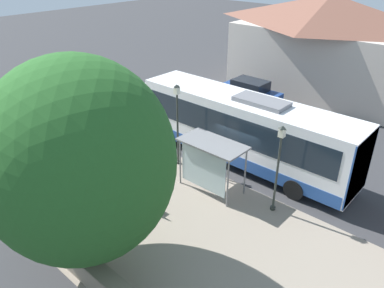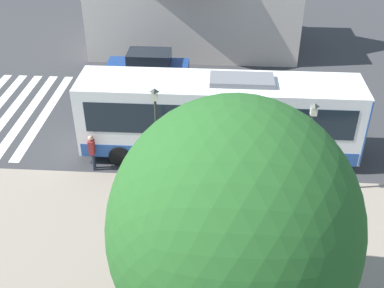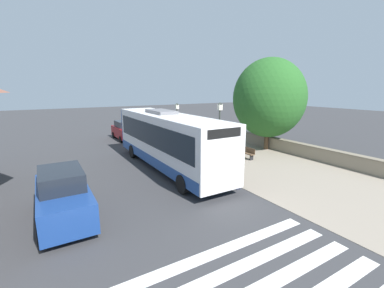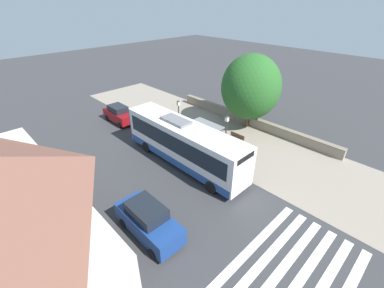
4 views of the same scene
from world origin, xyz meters
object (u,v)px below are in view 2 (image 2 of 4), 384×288
at_px(bus, 219,116).
at_px(parked_car_far_lane, 148,70).
at_px(pedestrian, 92,150).
at_px(bench, 188,241).
at_px(street_lamp_far, 309,142).
at_px(street_lamp_near, 156,130).
at_px(shade_tree, 233,230).
at_px(bus_shelter, 228,157).

relative_size(bus, parked_car_far_lane, 2.63).
bearing_deg(parked_car_far_lane, pedestrian, 171.47).
xyz_separation_m(bench, street_lamp_far, (3.66, -4.44, 1.99)).
height_order(pedestrian, bench, pedestrian).
distance_m(bench, street_lamp_far, 6.08).
height_order(bench, street_lamp_near, street_lamp_near).
distance_m(bus, shade_tree, 10.19).
distance_m(bus_shelter, street_lamp_near, 3.01).
relative_size(bus_shelter, pedestrian, 1.84).
xyz_separation_m(street_lamp_far, shade_tree, (-7.27, 3.07, 2.02)).
bearing_deg(parked_car_far_lane, bus_shelter, -155.41).
relative_size(pedestrian, street_lamp_near, 0.38).
xyz_separation_m(bus, bus_shelter, (-3.27, -0.40, 0.08)).
bearing_deg(parked_car_far_lane, shade_tree, -164.44).
bearing_deg(street_lamp_near, parked_car_far_lane, 10.63).
xyz_separation_m(bench, street_lamp_near, (3.78, 1.52, 2.18)).
bearing_deg(bus, parked_car_far_lane, 31.86).
height_order(bus, shade_tree, shade_tree).
distance_m(bus_shelter, bench, 3.63).
height_order(bus, bus_shelter, bus).
bearing_deg(street_lamp_far, bus_shelter, 102.29).
bearing_deg(bus_shelter, bench, 156.09).
xyz_separation_m(pedestrian, shade_tree, (-8.26, -5.86, 3.47)).
bearing_deg(parked_car_far_lane, street_lamp_far, -140.45).
bearing_deg(shade_tree, street_lamp_near, 21.35).
relative_size(street_lamp_near, shade_tree, 0.57).
xyz_separation_m(bench, parked_car_far_lane, (12.96, 3.24, 0.55)).
bearing_deg(street_lamp_near, bus, -44.63).
relative_size(street_lamp_near, street_lamp_far, 1.08).
bearing_deg(shade_tree, street_lamp_far, -22.86).
xyz_separation_m(bus, bench, (-6.25, 0.92, -1.52)).
relative_size(bus, bus_shelter, 3.86).
height_order(pedestrian, street_lamp_far, street_lamp_far).
distance_m(pedestrian, shade_tree, 10.71).
height_order(street_lamp_near, street_lamp_far, street_lamp_near).
bearing_deg(bus_shelter, street_lamp_near, 74.32).
height_order(bus, pedestrian, bus).
bearing_deg(bus, shade_tree, -177.41).
distance_m(bus_shelter, shade_tree, 7.02).
relative_size(street_lamp_near, parked_car_far_lane, 0.97).
bearing_deg(bus, pedestrian, 106.52).
xyz_separation_m(bus_shelter, street_lamp_far, (0.68, -3.11, 0.39)).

